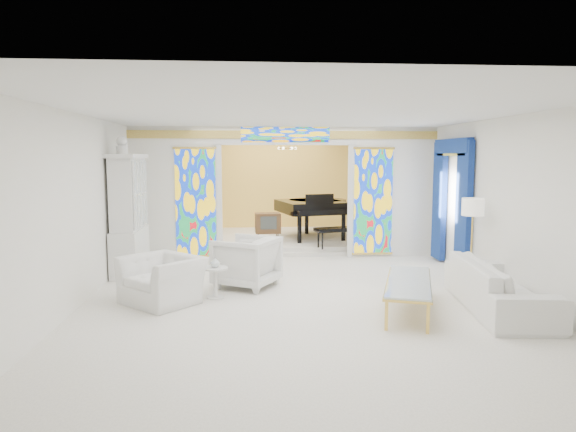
{
  "coord_description": "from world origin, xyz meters",
  "views": [
    {
      "loc": [
        -0.85,
        -9.73,
        2.34
      ],
      "look_at": [
        -0.08,
        0.2,
        1.18
      ],
      "focal_mm": 32.0,
      "sensor_mm": 36.0,
      "label": 1
    }
  ],
  "objects": [
    {
      "name": "floor",
      "position": [
        0.0,
        0.0,
        0.0
      ],
      "size": [
        12.0,
        12.0,
        0.0
      ],
      "primitive_type": "plane",
      "color": "white",
      "rests_on": "ground"
    },
    {
      "name": "ceiling",
      "position": [
        0.0,
        0.0,
        3.0
      ],
      "size": [
        7.0,
        12.0,
        0.02
      ],
      "primitive_type": "cube",
      "color": "silver",
      "rests_on": "wall_back"
    },
    {
      "name": "wall_back",
      "position": [
        0.0,
        6.0,
        1.5
      ],
      "size": [
        7.0,
        0.02,
        3.0
      ],
      "primitive_type": "cube",
      "color": "white",
      "rests_on": "floor"
    },
    {
      "name": "wall_front",
      "position": [
        0.0,
        -6.0,
        1.5
      ],
      "size": [
        7.0,
        0.02,
        3.0
      ],
      "primitive_type": "cube",
      "color": "white",
      "rests_on": "floor"
    },
    {
      "name": "wall_left",
      "position": [
        -3.5,
        0.0,
        1.5
      ],
      "size": [
        0.02,
        12.0,
        3.0
      ],
      "primitive_type": "cube",
      "color": "white",
      "rests_on": "floor"
    },
    {
      "name": "wall_right",
      "position": [
        3.5,
        0.0,
        1.5
      ],
      "size": [
        0.02,
        12.0,
        3.0
      ],
      "primitive_type": "cube",
      "color": "white",
      "rests_on": "floor"
    },
    {
      "name": "partition_wall",
      "position": [
        0.0,
        2.0,
        1.65
      ],
      "size": [
        7.0,
        0.22,
        3.0
      ],
      "color": "white",
      "rests_on": "floor"
    },
    {
      "name": "stained_glass_left",
      "position": [
        -2.03,
        1.89,
        1.3
      ],
      "size": [
        0.9,
        0.04,
        2.4
      ],
      "primitive_type": "cube",
      "color": "gold",
      "rests_on": "partition_wall"
    },
    {
      "name": "stained_glass_right",
      "position": [
        2.03,
        1.89,
        1.3
      ],
      "size": [
        0.9,
        0.04,
        2.4
      ],
      "primitive_type": "cube",
      "color": "gold",
      "rests_on": "partition_wall"
    },
    {
      "name": "stained_glass_transom",
      "position": [
        0.0,
        1.89,
        2.82
      ],
      "size": [
        2.0,
        0.04,
        0.34
      ],
      "primitive_type": "cube",
      "color": "gold",
      "rests_on": "partition_wall"
    },
    {
      "name": "alcove_platform",
      "position": [
        0.0,
        4.1,
        0.09
      ],
      "size": [
        6.8,
        3.8,
        0.18
      ],
      "primitive_type": "cube",
      "color": "white",
      "rests_on": "floor"
    },
    {
      "name": "gold_curtain_back",
      "position": [
        0.0,
        5.88,
        1.5
      ],
      "size": [
        6.7,
        0.1,
        2.9
      ],
      "primitive_type": "cube",
      "color": "#EAB851",
      "rests_on": "wall_back"
    },
    {
      "name": "chandelier",
      "position": [
        0.2,
        4.0,
        2.55
      ],
      "size": [
        0.48,
        0.48,
        0.3
      ],
      "primitive_type": "cylinder",
      "color": "gold",
      "rests_on": "ceiling"
    },
    {
      "name": "blue_drapes",
      "position": [
        3.4,
        0.7,
        1.58
      ],
      "size": [
        0.14,
        1.85,
        2.65
      ],
      "color": "navy",
      "rests_on": "wall_right"
    },
    {
      "name": "china_cabinet",
      "position": [
        -3.22,
        0.6,
        1.17
      ],
      "size": [
        0.56,
        1.46,
        2.72
      ],
      "color": "silver",
      "rests_on": "floor"
    },
    {
      "name": "armchair_left",
      "position": [
        -2.23,
        -1.57,
        0.37
      ],
      "size": [
        1.52,
        1.52,
        0.75
      ],
      "primitive_type": "imported",
      "rotation": [
        0.0,
        0.0,
        -0.75
      ],
      "color": "white",
      "rests_on": "floor"
    },
    {
      "name": "armchair_right",
      "position": [
        -0.89,
        -0.66,
        0.46
      ],
      "size": [
        1.35,
        1.34,
        0.91
      ],
      "primitive_type": "imported",
      "rotation": [
        0.0,
        0.0,
        -2.08
      ],
      "color": "white",
      "rests_on": "floor"
    },
    {
      "name": "sofa",
      "position": [
        2.95,
        -2.37,
        0.37
      ],
      "size": [
        1.29,
        2.64,
        0.74
      ],
      "primitive_type": "imported",
      "rotation": [
        0.0,
        0.0,
        1.45
      ],
      "color": "white",
      "rests_on": "floor"
    },
    {
      "name": "side_table",
      "position": [
        -1.4,
        -1.38,
        0.34
      ],
      "size": [
        0.48,
        0.48,
        0.52
      ],
      "rotation": [
        0.0,
        0.0,
        -0.15
      ],
      "color": "silver",
      "rests_on": "floor"
    },
    {
      "name": "vase",
      "position": [
        -1.4,
        -1.38,
        0.61
      ],
      "size": [
        0.19,
        0.19,
        0.17
      ],
      "primitive_type": "imported",
      "rotation": [
        0.0,
        0.0,
        0.18
      ],
      "color": "silver",
      "rests_on": "side_table"
    },
    {
      "name": "coffee_table",
      "position": [
        1.56,
        -2.31,
        0.43
      ],
      "size": [
        1.29,
        2.21,
        0.47
      ],
      "rotation": [
        0.0,
        0.0,
        -0.32
      ],
      "color": "silver",
      "rests_on": "floor"
    },
    {
      "name": "floor_lamp",
      "position": [
        3.16,
        -0.89,
        1.36
      ],
      "size": [
        0.46,
        0.46,
        1.59
      ],
      "rotation": [
        0.0,
        0.0,
        -0.21
      ],
      "color": "gold",
      "rests_on": "floor"
    },
    {
      "name": "grand_piano",
      "position": [
        0.94,
        3.88,
        0.99
      ],
      "size": [
        2.14,
        3.28,
        1.2
      ],
      "rotation": [
        0.0,
        0.0,
        0.24
      ],
      "color": "black",
      "rests_on": "alcove_platform"
    },
    {
      "name": "tv_console",
      "position": [
        -0.36,
        3.14,
        0.65
      ],
      "size": [
        0.65,
        0.47,
        0.73
      ],
      "rotation": [
        0.0,
        0.0,
        0.06
      ],
      "color": "brown",
      "rests_on": "alcove_platform"
    }
  ]
}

